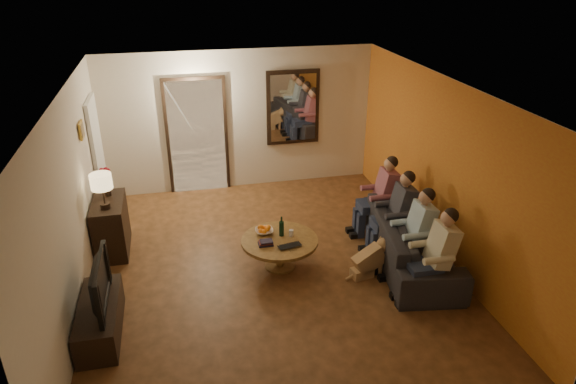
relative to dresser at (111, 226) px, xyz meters
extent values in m
cube|color=#452B12|center=(2.25, -1.04, -0.41)|extent=(5.00, 6.00, 0.01)
cube|color=white|center=(2.25, -1.04, 2.19)|extent=(5.00, 6.00, 0.01)
cube|color=beige|center=(2.25, 1.96, 0.89)|extent=(5.00, 0.02, 2.60)
cube|color=beige|center=(2.25, -4.04, 0.89)|extent=(5.00, 0.02, 2.60)
cube|color=beige|center=(-0.25, -1.04, 0.89)|extent=(0.02, 6.00, 2.60)
cube|color=beige|center=(4.75, -1.04, 0.89)|extent=(0.02, 6.00, 2.60)
cube|color=#C55C21|center=(4.74, -1.04, 0.89)|extent=(0.01, 6.00, 2.60)
cube|color=#FFE0A5|center=(1.45, 1.94, 0.64)|extent=(1.00, 0.06, 2.10)
cube|color=black|center=(1.45, 1.93, 0.64)|extent=(1.12, 0.04, 2.22)
cube|color=silver|center=(1.70, 1.94, 0.49)|extent=(0.45, 0.03, 1.70)
cube|color=black|center=(3.25, 1.92, 1.09)|extent=(1.00, 0.05, 1.40)
cube|color=white|center=(3.25, 1.89, 1.09)|extent=(0.86, 0.02, 1.26)
cube|color=white|center=(-0.21, 1.26, 0.61)|extent=(0.06, 0.85, 2.04)
cube|color=#B28C33|center=(-0.22, 0.26, 1.44)|extent=(0.03, 0.28, 0.24)
cube|color=brown|center=(-0.21, 0.26, 1.44)|extent=(0.01, 0.22, 0.18)
cube|color=black|center=(0.00, 0.00, 0.00)|extent=(0.45, 0.92, 0.82)
cube|color=black|center=(0.00, -1.93, -0.21)|extent=(0.45, 1.23, 0.41)
imported|color=black|center=(0.00, -1.93, 0.29)|extent=(1.00, 0.13, 0.57)
imported|color=black|center=(4.25, -1.27, -0.06)|extent=(2.49, 1.29, 0.69)
cylinder|color=brown|center=(2.37, -1.00, -0.18)|extent=(1.39, 1.39, 0.45)
imported|color=white|center=(2.19, -0.78, 0.07)|extent=(0.26, 0.26, 0.06)
cylinder|color=silver|center=(2.55, -0.95, 0.09)|extent=(0.06, 0.06, 0.10)
imported|color=black|center=(2.47, -1.28, 0.05)|extent=(0.36, 0.27, 0.03)
camera|label=1|loc=(1.09, -7.15, 3.73)|focal=32.00mm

